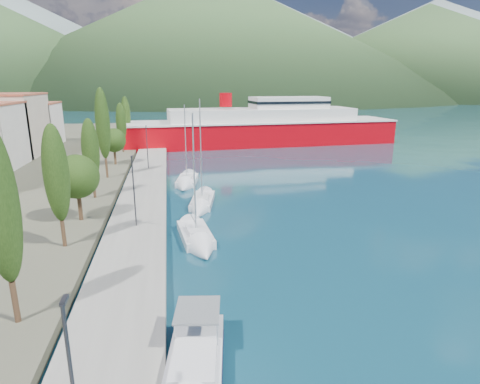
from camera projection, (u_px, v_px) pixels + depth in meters
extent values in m
plane|color=#113E50|center=(186.00, 121.00, 136.48)|extent=(1400.00, 1400.00, 0.00)
cube|color=gray|center=(144.00, 195.00, 45.59)|extent=(5.00, 88.00, 0.80)
cone|color=gray|center=(217.00, 34.00, 658.05)|extent=(760.00, 760.00, 180.00)
cone|color=gray|center=(433.00, 46.00, 644.70)|extent=(640.00, 640.00, 140.00)
cone|color=#3A5B2F|center=(211.00, 35.00, 393.97)|extent=(480.00, 480.00, 115.00)
cone|color=#3A5B2F|center=(425.00, 50.00, 415.38)|extent=(420.00, 420.00, 90.00)
cube|color=beige|center=(12.00, 125.00, 67.85)|extent=(9.00, 13.00, 10.00)
cube|color=#9E5138|center=(7.00, 94.00, 66.49)|extent=(9.20, 13.20, 0.30)
cube|color=white|center=(33.00, 125.00, 78.56)|extent=(9.00, 10.00, 8.00)
cube|color=#9E5138|center=(30.00, 103.00, 77.47)|extent=(9.20, 10.20, 0.30)
cylinder|color=#47301E|center=(15.00, 302.00, 20.56)|extent=(0.30, 0.30, 2.28)
cylinder|color=#47301E|center=(64.00, 233.00, 30.21)|extent=(0.30, 0.30, 2.04)
ellipsoid|color=#243D12|center=(56.00, 173.00, 28.99)|extent=(1.80, 1.80, 7.24)
cylinder|color=#47301E|center=(80.00, 207.00, 36.01)|extent=(0.36, 0.36, 2.44)
sphere|color=#243D12|center=(77.00, 177.00, 35.28)|extent=(3.91, 3.91, 3.91)
cylinder|color=#47301E|center=(94.00, 189.00, 43.12)|extent=(0.30, 0.30, 1.87)
ellipsoid|color=#243D12|center=(90.00, 150.00, 42.00)|extent=(1.80, 1.80, 6.63)
cylinder|color=#47301E|center=(107.00, 168.00, 52.13)|extent=(0.30, 0.30, 2.53)
ellipsoid|color=#243D12|center=(103.00, 124.00, 50.62)|extent=(1.80, 1.80, 8.96)
cylinder|color=#47301E|center=(115.00, 157.00, 60.63)|extent=(0.36, 0.36, 2.24)
sphere|color=#243D12|center=(114.00, 140.00, 59.96)|extent=(3.58, 3.58, 3.58)
cylinder|color=#47301E|center=(123.00, 147.00, 71.63)|extent=(0.30, 0.30, 1.90)
ellipsoid|color=#243D12|center=(121.00, 122.00, 70.48)|extent=(1.80, 1.80, 6.75)
cylinder|color=#47301E|center=(128.00, 139.00, 80.05)|extent=(0.30, 0.30, 2.08)
ellipsoid|color=#243D12|center=(126.00, 115.00, 78.80)|extent=(1.80, 1.80, 7.38)
cube|color=#2D2D33|center=(64.00, 300.00, 11.27)|extent=(0.15, 0.50, 0.12)
cylinder|color=#2D2D33|center=(134.00, 192.00, 33.77)|extent=(0.12, 0.12, 6.00)
cube|color=#2D2D33|center=(132.00, 156.00, 33.22)|extent=(0.15, 0.50, 0.12)
cylinder|color=#2D2D33|center=(147.00, 147.00, 57.02)|extent=(0.12, 0.12, 6.00)
cube|color=#2D2D33|center=(146.00, 126.00, 56.46)|extent=(0.15, 0.50, 0.12)
cube|color=black|center=(196.00, 376.00, 18.03)|extent=(2.97, 5.93, 0.64)
cube|color=silver|center=(196.00, 362.00, 17.84)|extent=(3.25, 6.26, 1.00)
cube|color=black|center=(196.00, 371.00, 17.96)|extent=(3.31, 6.34, 0.20)
cube|color=silver|center=(194.00, 361.00, 16.97)|extent=(2.31, 3.16, 0.36)
cube|color=slate|center=(198.00, 310.00, 18.95)|extent=(2.43, 2.76, 0.09)
cube|color=silver|center=(195.00, 235.00, 33.78)|extent=(2.95, 5.97, 0.92)
cube|color=silver|center=(196.00, 230.00, 33.27)|extent=(1.65, 2.44, 0.36)
cylinder|color=silver|center=(194.00, 175.00, 32.03)|extent=(0.12, 0.12, 9.71)
cone|color=silver|center=(204.00, 253.00, 30.37)|extent=(2.62, 2.92, 2.35)
cube|color=silver|center=(203.00, 202.00, 43.45)|extent=(3.32, 6.38, 0.86)
cube|color=silver|center=(202.00, 198.00, 42.91)|extent=(1.76, 2.64, 0.33)
cylinder|color=silver|center=(201.00, 150.00, 41.57)|extent=(0.12, 0.12, 10.47)
cone|color=silver|center=(198.00, 213.00, 39.71)|extent=(2.70, 3.20, 2.19)
cube|color=silver|center=(187.00, 181.00, 52.36)|extent=(3.28, 5.78, 0.94)
cube|color=silver|center=(187.00, 177.00, 51.85)|extent=(1.78, 2.39, 0.36)
cylinder|color=silver|center=(186.00, 142.00, 50.66)|extent=(0.12, 0.12, 9.35)
cone|color=silver|center=(184.00, 188.00, 49.00)|extent=(2.79, 2.91, 2.39)
cube|color=#B7010B|center=(262.00, 134.00, 85.19)|extent=(56.94, 15.11, 5.44)
cube|color=silver|center=(262.00, 121.00, 84.47)|extent=(57.35, 15.48, 0.29)
cube|color=silver|center=(262.00, 116.00, 84.16)|extent=(39.39, 12.05, 2.91)
cube|color=silver|center=(289.00, 102.00, 84.79)|extent=(16.19, 8.18, 2.33)
cylinder|color=#B7010B|center=(226.00, 100.00, 81.53)|extent=(2.53, 2.53, 2.72)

